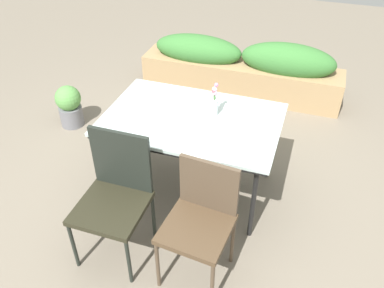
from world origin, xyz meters
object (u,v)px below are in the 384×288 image
at_px(chair_near_left, 115,191).
at_px(dining_table, 192,123).
at_px(planter_box, 242,69).
at_px(chair_near_right, 201,216).
at_px(flower_vase, 214,102).
at_px(potted_plant, 69,105).

bearing_deg(chair_near_left, dining_table, -112.72).
bearing_deg(planter_box, dining_table, -90.59).
relative_size(dining_table, chair_near_right, 1.57).
bearing_deg(dining_table, chair_near_left, -112.58).
xyz_separation_m(chair_near_right, chair_near_left, (-0.65, 0.01, 0.02)).
bearing_deg(planter_box, chair_near_left, -97.39).
xyz_separation_m(flower_vase, potted_plant, (-1.76, 0.45, -0.64)).
bearing_deg(potted_plant, chair_near_right, -34.73).
bearing_deg(chair_near_right, planter_box, -77.92).
relative_size(planter_box, potted_plant, 5.12).
bearing_deg(flower_vase, planter_box, 94.33).
height_order(dining_table, planter_box, dining_table).
relative_size(chair_near_right, chair_near_left, 0.92).
relative_size(flower_vase, planter_box, 0.12).
distance_m(planter_box, potted_plant, 2.08).
bearing_deg(chair_near_right, potted_plant, -29.32).
bearing_deg(chair_near_left, flower_vase, -118.49).
xyz_separation_m(chair_near_left, planter_box, (0.34, 2.62, -0.21)).
relative_size(dining_table, flower_vase, 4.99).
bearing_deg(flower_vase, chair_near_right, -78.80).
relative_size(dining_table, planter_box, 0.58).
distance_m(chair_near_right, planter_box, 2.66).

